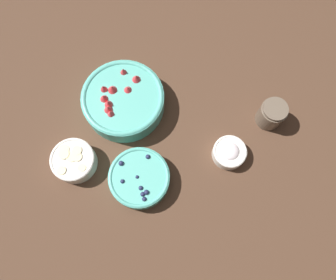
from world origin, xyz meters
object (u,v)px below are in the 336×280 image
Objects in this scene: jar_chocolate at (271,114)px; bowl_cream at (229,152)px; bowl_strawberries at (123,100)px; bowl_bananas at (74,161)px; bowl_blueberries at (139,178)px.

bowl_cream is at bearing 60.06° from jar_chocolate.
bowl_strawberries is 1.96× the size of bowl_bananas.
bowl_blueberries reaches higher than bowl_cream.
bowl_blueberries is 1.78× the size of bowl_cream.
bowl_strawberries reaches higher than bowl_blueberries.
bowl_bananas is 1.51× the size of jar_chocolate.
bowl_cream is at bearing -144.97° from bowl_blueberries.
bowl_strawberries is at bearing -58.48° from bowl_blueberries.
bowl_cream is 1.16× the size of jar_chocolate.
bowl_blueberries is 2.07× the size of jar_chocolate.
bowl_bananas is at bearing 32.23° from jar_chocolate.
bowl_strawberries is 2.95× the size of jar_chocolate.
bowl_bananas is 1.29× the size of bowl_cream.
bowl_bananas is at bearing 72.39° from bowl_strawberries.
bowl_cream is at bearing -158.02° from bowl_bananas.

